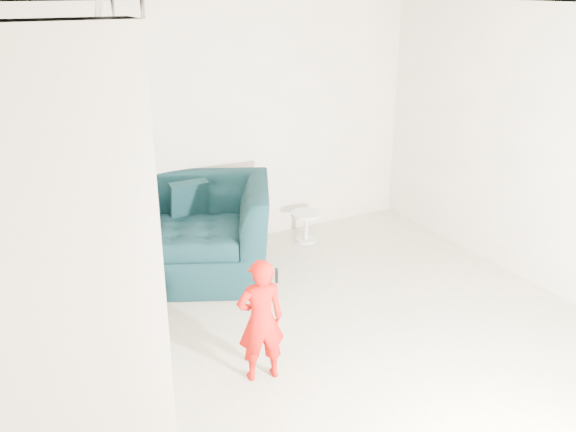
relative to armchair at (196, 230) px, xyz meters
The scene contains 10 objects.
floor 2.23m from the armchair, 78.80° to the right, with size 5.50×5.50×0.00m, color tan.
ceiling 3.11m from the armchair, 78.80° to the right, with size 5.50×5.50×0.00m, color silver.
back_wall 1.14m from the armchair, 55.41° to the left, with size 5.00×5.00×0.00m, color #B5A893.
armchair is the anchor object (origin of this frame).
toddler 1.96m from the armchair, 95.67° to the right, with size 0.36×0.24×1.00m, color #950A04.
side_table 1.45m from the armchair, ahead, with size 0.36×0.36×0.36m.
staircase 2.28m from the armchair, 134.83° to the right, with size 1.02×3.03×3.62m.
cushion 0.37m from the armchair, 84.28° to the left, with size 0.40×0.12×0.38m, color black.
throw 0.62m from the armchair, behind, with size 0.05×0.48×0.54m, color black.
phone 2.04m from the armchair, 92.39° to the right, with size 0.02×0.05×0.10m, color black.
Camera 1 is at (-2.28, -3.42, 2.86)m, focal length 38.00 mm.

